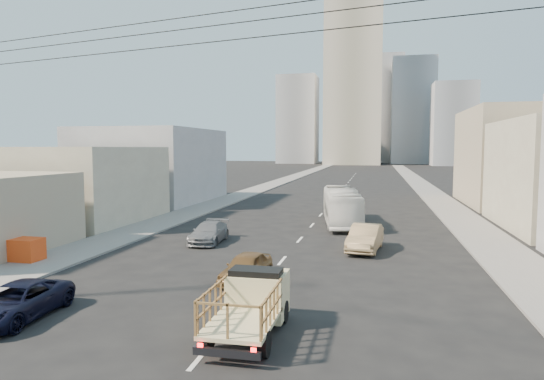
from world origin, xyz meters
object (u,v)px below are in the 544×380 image
at_px(city_bus, 341,206).
at_px(sedan_grey, 209,232).
at_px(flatbed_pickup, 250,300).
at_px(sedan_tan, 365,238).
at_px(crate_stack, 24,249).
at_px(sedan_brown, 246,267).
at_px(navy_pickup, 16,302).

distance_m(city_bus, sedan_grey, 11.95).
bearing_deg(city_bus, flatbed_pickup, -101.38).
relative_size(sedan_tan, sedan_grey, 1.04).
distance_m(city_bus, crate_stack, 22.28).
bearing_deg(sedan_brown, city_bus, 86.91).
xyz_separation_m(navy_pickup, sedan_grey, (1.86, 14.43, 0.02)).
relative_size(navy_pickup, sedan_brown, 1.19).
bearing_deg(flatbed_pickup, crate_stack, 153.66).
height_order(sedan_brown, sedan_tan, sedan_tan).
relative_size(navy_pickup, sedan_tan, 0.97).
bearing_deg(flatbed_pickup, sedan_grey, 114.45).
distance_m(sedan_brown, crate_stack, 12.24).
bearing_deg(navy_pickup, sedan_brown, 41.72).
height_order(flatbed_pickup, navy_pickup, flatbed_pickup).
distance_m(navy_pickup, city_bus, 25.46).
distance_m(sedan_tan, crate_stack, 18.47).
xyz_separation_m(sedan_brown, sedan_tan, (5.01, 7.72, 0.11)).
relative_size(sedan_brown, sedan_grey, 0.85).
relative_size(flatbed_pickup, sedan_brown, 1.18).
height_order(city_bus, sedan_brown, city_bus).
relative_size(sedan_brown, sedan_tan, 0.82).
xyz_separation_m(navy_pickup, sedan_tan, (11.51, 14.03, 0.13)).
height_order(sedan_brown, sedan_grey, sedan_grey).
xyz_separation_m(flatbed_pickup, sedan_brown, (-1.73, 5.89, -0.46)).
bearing_deg(city_bus, sedan_brown, -108.05).
xyz_separation_m(sedan_brown, sedan_grey, (-4.64, 8.12, 0.00)).
bearing_deg(sedan_grey, city_bus, 47.34).
relative_size(flatbed_pickup, navy_pickup, 1.00).
xyz_separation_m(flatbed_pickup, navy_pickup, (-8.23, -0.42, -0.48)).
distance_m(city_bus, sedan_tan, 9.82).
bearing_deg(flatbed_pickup, navy_pickup, -177.07).
distance_m(sedan_brown, sedan_grey, 9.36).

